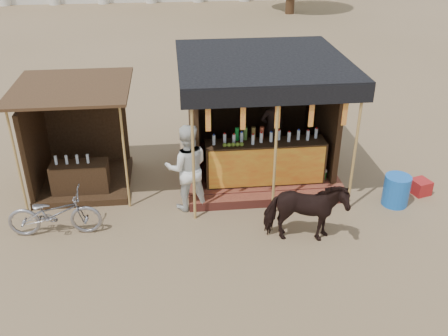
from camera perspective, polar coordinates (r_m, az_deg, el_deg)
ground at (r=9.05m, az=1.11°, el=-10.96°), size 120.00×120.00×0.00m
main_stall at (r=11.50m, az=4.11°, el=4.04°), size 3.60×3.61×2.78m
secondary_stall at (r=11.52m, az=-16.79°, el=1.93°), size 2.40×2.40×2.38m
cow at (r=9.38m, az=9.25°, el=-5.02°), size 1.58×0.88×1.27m
motorbike at (r=10.08m, az=-18.83°, el=-4.93°), size 1.77×0.64×0.93m
bystander at (r=10.16m, az=-4.24°, el=0.04°), size 0.94×0.74×1.87m
blue_barrel at (r=11.13m, az=19.09°, el=-2.43°), size 0.56×0.56×0.67m
red_crate at (r=11.81m, az=21.52°, el=-2.02°), size 0.45×0.47×0.32m
cooler at (r=11.41m, az=9.70°, el=-0.96°), size 0.71×0.55×0.46m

